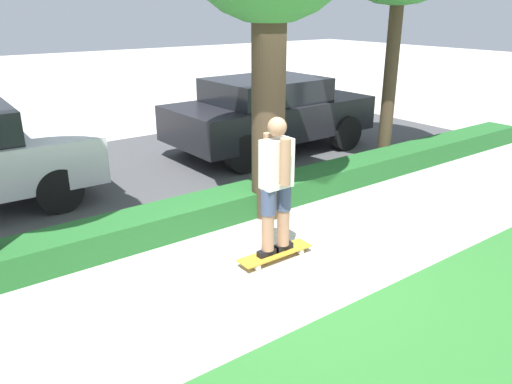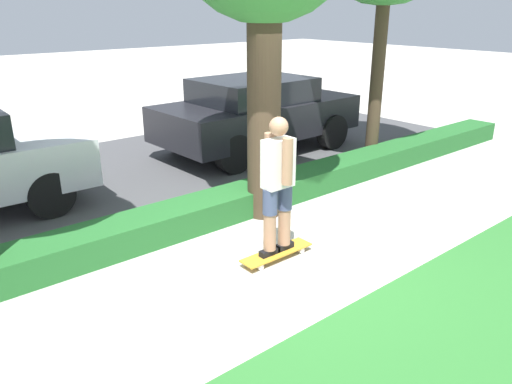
% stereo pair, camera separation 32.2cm
% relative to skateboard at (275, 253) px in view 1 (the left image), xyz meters
% --- Properties ---
extents(ground_plane, '(60.00, 60.00, 0.00)m').
position_rel_skateboard_xyz_m(ground_plane, '(0.01, -0.21, -0.08)').
color(ground_plane, '#BCB7AD').
extents(street_asphalt, '(15.04, 5.00, 0.01)m').
position_rel_skateboard_xyz_m(street_asphalt, '(0.01, 3.99, -0.07)').
color(street_asphalt, '#474749').
rests_on(street_asphalt, ground_plane).
extents(hedge_row, '(15.04, 0.60, 0.37)m').
position_rel_skateboard_xyz_m(hedge_row, '(0.01, 1.39, 0.11)').
color(hedge_row, '#236028').
rests_on(hedge_row, ground_plane).
extents(skateboard, '(0.96, 0.24, 0.09)m').
position_rel_skateboard_xyz_m(skateboard, '(0.00, 0.00, 0.00)').
color(skateboard, gold).
rests_on(skateboard, ground_plane).
extents(skater_person, '(0.49, 0.42, 1.62)m').
position_rel_skateboard_xyz_m(skater_person, '(-0.00, 0.00, 0.88)').
color(skater_person, black).
rests_on(skater_person, skateboard).
extents(parked_car_middle, '(4.21, 2.03, 1.49)m').
position_rel_skateboard_xyz_m(parked_car_middle, '(2.85, 3.80, 0.72)').
color(parked_car_middle, black).
rests_on(parked_car_middle, ground_plane).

